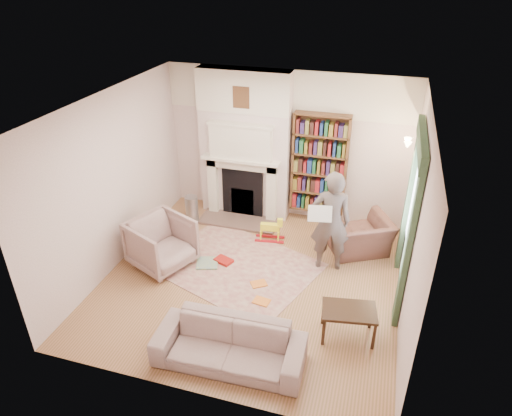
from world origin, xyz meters
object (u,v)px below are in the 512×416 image
(sofa, at_px, (229,345))
(paraffin_heater, at_px, (192,210))
(armchair_reading, at_px, (360,235))
(coffee_table, at_px, (348,323))
(man_reading, at_px, (331,222))
(rocking_horse, at_px, (270,229))
(armchair_left, at_px, (162,243))
(bookcase, at_px, (319,164))

(sofa, distance_m, paraffin_heater, 3.55)
(armchair_reading, xyz_separation_m, coffee_table, (0.05, -2.10, -0.09))
(sofa, height_order, paraffin_heater, paraffin_heater)
(armchair_reading, bearing_deg, coffee_table, 63.29)
(armchair_reading, distance_m, man_reading, 0.92)
(man_reading, bearing_deg, paraffin_heater, -25.47)
(armchair_reading, distance_m, coffee_table, 2.10)
(sofa, relative_size, coffee_table, 2.66)
(rocking_horse, bearing_deg, coffee_table, -59.92)
(armchair_left, bearing_deg, paraffin_heater, 27.53)
(sofa, relative_size, man_reading, 1.09)
(armchair_reading, xyz_separation_m, paraffin_heater, (-3.14, 0.08, -0.04))
(bookcase, distance_m, coffee_table, 3.23)
(bookcase, distance_m, man_reading, 1.54)
(coffee_table, distance_m, rocking_horse, 2.55)
(armchair_reading, height_order, man_reading, man_reading)
(coffee_table, bearing_deg, sofa, -157.04)
(bookcase, height_order, paraffin_heater, bookcase)
(paraffin_heater, bearing_deg, man_reading, -14.20)
(man_reading, height_order, paraffin_heater, man_reading)
(bookcase, relative_size, sofa, 0.99)
(coffee_table, xyz_separation_m, paraffin_heater, (-3.19, 2.18, 0.05))
(armchair_left, height_order, sofa, armchair_left)
(bookcase, height_order, armchair_reading, bookcase)
(man_reading, relative_size, rocking_horse, 3.28)
(rocking_horse, bearing_deg, armchair_reading, -4.58)
(bookcase, xyz_separation_m, sofa, (-0.42, -3.80, -0.90))
(sofa, bearing_deg, man_reading, 68.04)
(bookcase, relative_size, coffee_table, 2.64)
(sofa, xyz_separation_m, paraffin_heater, (-1.82, 3.04, 0.00))
(man_reading, height_order, rocking_horse, man_reading)
(bookcase, relative_size, armchair_reading, 1.91)
(man_reading, bearing_deg, bookcase, -84.30)
(sofa, relative_size, paraffin_heater, 3.38)
(sofa, xyz_separation_m, man_reading, (0.86, 2.36, 0.58))
(sofa, xyz_separation_m, rocking_horse, (-0.24, 2.85, -0.04))
(armchair_left, relative_size, paraffin_heater, 1.64)
(bookcase, xyz_separation_m, rocking_horse, (-0.66, -0.96, -0.95))
(armchair_left, bearing_deg, man_reading, -50.59)
(coffee_table, height_order, rocking_horse, rocking_horse)
(armchair_left, height_order, coffee_table, armchair_left)
(armchair_reading, bearing_deg, paraffin_heater, -29.51)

